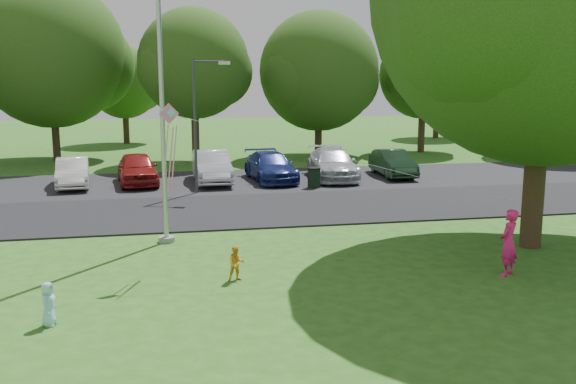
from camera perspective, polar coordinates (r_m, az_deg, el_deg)
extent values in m
plane|color=#275C18|center=(15.60, 2.63, -8.45)|extent=(120.00, 120.00, 0.00)
cube|color=black|center=(24.12, -2.51, -1.55)|extent=(60.00, 6.00, 0.06)
cube|color=black|center=(30.45, -4.39, 0.96)|extent=(42.00, 7.00, 0.06)
cylinder|color=#B7BABF|center=(19.31, -11.23, 10.12)|extent=(0.14, 0.14, 10.00)
cylinder|color=gray|center=(19.95, -10.73, -4.15)|extent=(0.50, 0.50, 0.16)
cylinder|color=#3F3F44|center=(27.19, -8.27, 5.72)|extent=(0.11, 0.11, 5.69)
cylinder|color=#3F3F44|center=(26.88, -7.07, 11.46)|extent=(1.25, 0.60, 0.08)
cube|color=silver|center=(26.67, -5.69, 11.35)|extent=(0.47, 0.36, 0.13)
cylinder|color=black|center=(28.48, 2.32, 1.18)|extent=(0.56, 0.56, 0.90)
cylinder|color=black|center=(28.41, 2.32, 2.12)|extent=(0.60, 0.60, 0.05)
cylinder|color=#332316|center=(20.02, 21.05, 0.88)|extent=(0.62, 0.62, 3.92)
sphere|color=#203F11|center=(17.79, 18.72, 15.84)|extent=(5.92, 5.92, 5.92)
sphere|color=#203F11|center=(17.81, 17.33, 14.75)|extent=(5.13, 5.13, 5.13)
cylinder|color=#332316|center=(40.15, -19.95, 4.92)|extent=(0.44, 0.44, 3.19)
sphere|color=#203F11|center=(40.02, -20.37, 11.45)|extent=(8.50, 8.50, 8.50)
sphere|color=#203F11|center=(40.61, -17.41, 10.70)|extent=(5.53, 5.53, 5.53)
sphere|color=#203F11|center=(39.26, -23.06, 10.68)|extent=(5.10, 5.10, 5.10)
cylinder|color=#332316|center=(37.42, -8.23, 5.26)|extent=(0.44, 0.44, 3.43)
sphere|color=#203F11|center=(37.28, -8.39, 11.25)|extent=(6.27, 6.27, 6.27)
sphere|color=#203F11|center=(38.00, -6.26, 10.57)|extent=(4.07, 4.07, 4.07)
sphere|color=#203F11|center=(36.44, -10.31, 10.72)|extent=(3.76, 3.76, 3.76)
cylinder|color=#332316|center=(39.84, 2.71, 5.11)|extent=(0.44, 0.44, 2.66)
sphere|color=#203F11|center=(39.66, 2.76, 10.69)|extent=(7.27, 7.27, 7.27)
sphere|color=#203F11|center=(40.79, 4.77, 9.90)|extent=(4.72, 4.72, 4.72)
sphere|color=#203F11|center=(38.45, 0.96, 10.17)|extent=(4.36, 4.36, 4.36)
cylinder|color=#332316|center=(42.76, 11.78, 5.52)|extent=(0.44, 0.44, 3.02)
sphere|color=#203F11|center=(42.61, 11.96, 10.20)|extent=(5.67, 5.67, 5.67)
sphere|color=#203F11|center=(43.65, 13.20, 9.59)|extent=(3.68, 3.68, 3.68)
sphere|color=#203F11|center=(41.53, 10.87, 9.84)|extent=(3.40, 3.40, 3.40)
cylinder|color=#332316|center=(44.71, 23.63, 5.33)|extent=(0.44, 0.44, 3.42)
sphere|color=#203F11|center=(44.60, 24.09, 11.45)|extent=(8.77, 8.77, 8.77)
sphere|color=#203F11|center=(42.70, 22.94, 11.02)|extent=(5.26, 5.26, 5.26)
cylinder|color=#332316|center=(48.52, -14.20, 5.74)|extent=(0.44, 0.44, 2.60)
sphere|color=#203F11|center=(48.38, -14.37, 9.42)|extent=(5.20, 5.20, 5.20)
sphere|color=#203F11|center=(48.86, -12.93, 9.03)|extent=(3.38, 3.38, 3.38)
sphere|color=#203F11|center=(47.80, -15.65, 9.04)|extent=(3.12, 3.12, 3.12)
cylinder|color=#332316|center=(52.59, 13.03, 6.13)|extent=(0.44, 0.44, 2.60)
sphere|color=#203F11|center=(52.46, 13.17, 9.53)|extent=(5.20, 5.20, 5.20)
sphere|color=#203F11|center=(53.43, 14.08, 9.09)|extent=(3.38, 3.38, 3.38)
sphere|color=#203F11|center=(51.45, 12.39, 9.26)|extent=(3.12, 3.12, 3.12)
imported|color=silver|center=(30.22, -18.61, 1.66)|extent=(1.73, 4.01, 1.29)
imported|color=maroon|center=(30.11, -13.25, 2.04)|extent=(2.10, 4.35, 1.43)
imported|color=silver|center=(29.98, -6.80, 2.24)|extent=(1.64, 4.48, 1.47)
imported|color=navy|center=(30.30, -1.55, 2.27)|extent=(2.20, 4.71, 1.33)
imported|color=#B2B7BF|center=(30.94, 3.98, 2.51)|extent=(2.42, 5.08, 1.43)
imported|color=black|center=(32.02, 9.30, 2.54)|extent=(1.47, 3.96, 1.29)
imported|color=#EE1F6F|center=(17.15, 19.01, -4.28)|extent=(0.75, 0.71, 1.72)
imported|color=gold|center=(15.97, -4.61, -6.34)|extent=(0.46, 0.37, 0.89)
imported|color=#98DAE9|center=(14.06, -20.54, -9.30)|extent=(0.36, 0.49, 0.92)
cube|color=pink|center=(16.46, -10.54, 6.86)|extent=(0.51, 0.15, 0.51)
cube|color=#8CC6E5|center=(16.43, -10.37, 6.93)|extent=(0.25, 0.08, 0.25)
cylinder|color=white|center=(16.09, 4.60, 3.13)|extent=(8.30, 2.17, 2.13)
cylinder|color=pink|center=(16.54, -10.78, 3.59)|extent=(0.17, 0.22, 1.37)
cylinder|color=pink|center=(16.60, -10.08, 3.27)|extent=(0.19, 0.36, 1.57)
cylinder|color=pink|center=(16.49, -10.40, 2.83)|extent=(0.21, 0.53, 1.75)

